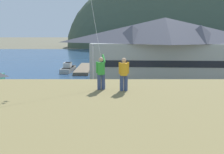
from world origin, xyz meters
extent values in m
plane|color=#66604C|center=(0.00, 0.00, 0.00)|extent=(600.00, 600.00, 0.00)
cube|color=gray|center=(0.00, 5.00, 0.05)|extent=(40.00, 20.00, 0.10)
cube|color=navy|center=(0.00, 60.00, 0.01)|extent=(360.00, 84.00, 0.03)
ellipsoid|color=#42513D|center=(46.27, 119.66, 0.00)|extent=(139.51, 60.59, 89.05)
ellipsoid|color=#2D3D33|center=(58.51, 119.17, 0.00)|extent=(114.30, 55.51, 65.85)
cube|color=#999E99|center=(10.85, 22.61, 3.56)|extent=(26.14, 11.06, 7.13)
cube|color=black|center=(10.59, 17.72, 3.92)|extent=(21.79, 1.24, 1.10)
pyramid|color=#4C4C56|center=(10.85, 22.61, 9.31)|extent=(27.73, 12.11, 4.37)
pyramid|color=#4C4C56|center=(4.99, 21.22, 8.68)|extent=(5.62, 5.62, 3.06)
pyramid|color=#4C4C56|center=(16.52, 20.60, 8.68)|extent=(5.62, 5.62, 3.06)
cube|color=#70604C|center=(-5.06, 36.24, 0.35)|extent=(3.20, 15.55, 0.70)
cube|color=#A8A399|center=(-8.47, 33.74, 0.45)|extent=(2.72, 6.87, 0.90)
cube|color=#B7B2A8|center=(-8.47, 33.74, 0.98)|extent=(2.64, 6.67, 0.16)
cube|color=silver|center=(-8.51, 33.24, 1.61)|extent=(1.67, 2.14, 1.10)
cube|color=silver|center=(-1.57, 36.65, 0.45)|extent=(2.95, 7.36, 0.90)
cube|color=white|center=(-1.57, 36.65, 0.98)|extent=(2.86, 7.14, 0.16)
cube|color=silver|center=(-1.52, 36.11, 1.61)|extent=(1.80, 2.29, 1.10)
cube|color=#A8A399|center=(-8.31, 33.82, 0.45)|extent=(2.43, 6.01, 0.90)
cube|color=#B7B2A8|center=(-8.31, 33.82, 0.98)|extent=(2.36, 5.83, 0.16)
cube|color=silver|center=(-8.36, 33.38, 1.61)|extent=(1.48, 1.87, 1.10)
cube|color=#236633|center=(9.68, 6.78, 0.82)|extent=(4.28, 2.01, 0.80)
cube|color=#1E562B|center=(9.83, 6.77, 1.57)|extent=(2.18, 1.70, 0.70)
cube|color=black|center=(9.83, 6.77, 1.54)|extent=(2.22, 1.74, 0.32)
cylinder|color=black|center=(8.36, 7.76, 0.42)|extent=(0.65, 0.25, 0.64)
cylinder|color=black|center=(8.27, 5.93, 0.42)|extent=(0.65, 0.25, 0.64)
cylinder|color=black|center=(11.09, 7.63, 0.42)|extent=(0.65, 0.25, 0.64)
cylinder|color=black|center=(11.00, 5.79, 0.42)|extent=(0.65, 0.25, 0.64)
cube|color=#B28923|center=(-4.16, 5.60, 0.82)|extent=(4.31, 2.08, 0.80)
cube|color=olive|center=(-4.01, 5.59, 1.57)|extent=(2.21, 1.74, 0.70)
cube|color=black|center=(-4.01, 5.59, 1.54)|extent=(2.25, 1.78, 0.32)
cylinder|color=black|center=(-5.46, 6.61, 0.42)|extent=(0.65, 0.26, 0.64)
cylinder|color=black|center=(-5.58, 4.78, 0.42)|extent=(0.65, 0.26, 0.64)
cylinder|color=black|center=(-2.73, 6.42, 0.42)|extent=(0.65, 0.26, 0.64)
cylinder|color=black|center=(-2.86, 4.59, 0.42)|extent=(0.65, 0.26, 0.64)
cube|color=#B28923|center=(3.76, 6.39, 0.82)|extent=(4.33, 2.14, 0.80)
cube|color=olive|center=(3.61, 6.38, 1.57)|extent=(2.22, 1.77, 0.70)
cube|color=black|center=(3.61, 6.38, 1.54)|extent=(2.27, 1.80, 0.32)
cylinder|color=black|center=(5.19, 5.59, 0.42)|extent=(0.66, 0.27, 0.64)
cylinder|color=black|center=(5.04, 7.42, 0.42)|extent=(0.66, 0.27, 0.64)
cylinder|color=black|center=(2.47, 5.36, 0.42)|extent=(0.66, 0.27, 0.64)
cylinder|color=black|center=(2.32, 7.19, 0.42)|extent=(0.66, 0.27, 0.64)
cube|color=navy|center=(-4.31, -0.02, 0.82)|extent=(4.23, 1.87, 0.80)
cube|color=navy|center=(-4.46, -0.02, 1.57)|extent=(2.13, 1.64, 0.70)
cube|color=black|center=(-4.46, -0.02, 1.54)|extent=(2.17, 1.67, 0.32)
cylinder|color=black|center=(-2.96, -0.96, 0.42)|extent=(0.64, 0.23, 0.64)
cylinder|color=black|center=(-2.93, 0.87, 0.42)|extent=(0.64, 0.23, 0.64)
cylinder|color=black|center=(-5.69, -0.92, 0.42)|extent=(0.64, 0.23, 0.64)
cylinder|color=black|center=(-5.66, 0.92, 0.42)|extent=(0.64, 0.23, 0.64)
cube|color=#B28923|center=(0.28, 0.71, 0.82)|extent=(4.32, 2.10, 0.80)
cube|color=olive|center=(0.43, 0.70, 1.57)|extent=(2.21, 1.75, 0.70)
cube|color=black|center=(0.43, 0.70, 1.54)|extent=(2.25, 1.78, 0.32)
cylinder|color=black|center=(-1.02, 1.73, 0.42)|extent=(0.65, 0.27, 0.64)
cylinder|color=black|center=(-1.15, -0.11, 0.42)|extent=(0.65, 0.27, 0.64)
cylinder|color=black|center=(1.70, 1.53, 0.42)|extent=(0.65, 0.27, 0.64)
cylinder|color=black|center=(1.57, -0.30, 0.42)|extent=(0.65, 0.27, 0.64)
cube|color=silver|center=(6.28, -0.50, 0.82)|extent=(4.28, 2.00, 0.80)
cube|color=beige|center=(6.43, -0.50, 1.57)|extent=(2.18, 1.70, 0.70)
cube|color=black|center=(6.43, -0.50, 1.54)|extent=(2.22, 1.74, 0.32)
cylinder|color=black|center=(4.87, 0.35, 0.42)|extent=(0.65, 0.25, 0.64)
cylinder|color=black|center=(4.96, -1.49, 0.42)|extent=(0.65, 0.25, 0.64)
cylinder|color=black|center=(7.60, 0.48, 0.42)|extent=(0.65, 0.25, 0.64)
cylinder|color=black|center=(7.69, -1.35, 0.42)|extent=(0.65, 0.25, 0.64)
cylinder|color=black|center=(14.44, 6.46, 0.42)|extent=(0.66, 0.27, 0.64)
cube|color=navy|center=(-9.03, 1.18, 0.82)|extent=(4.23, 1.87, 0.80)
cube|color=navy|center=(-9.18, 1.19, 1.57)|extent=(2.13, 1.63, 0.70)
cube|color=black|center=(-9.18, 1.19, 1.54)|extent=(2.17, 1.67, 0.32)
cylinder|color=black|center=(-7.68, 0.24, 0.42)|extent=(0.64, 0.23, 0.64)
cylinder|color=black|center=(-7.65, 2.08, 0.42)|extent=(0.64, 0.23, 0.64)
cylinder|color=black|center=(12.18, 2.32, 0.42)|extent=(0.65, 0.24, 0.64)
cylinder|color=black|center=(12.24, 0.49, 0.42)|extent=(0.65, 0.24, 0.64)
cylinder|color=#ADADB2|center=(-1.04, 10.50, 3.81)|extent=(0.16, 0.16, 7.41)
cube|color=#4C4C51|center=(-1.04, 10.85, 7.41)|extent=(0.24, 0.70, 0.20)
cylinder|color=#384770|center=(0.80, -9.61, 6.63)|extent=(0.20, 0.20, 0.82)
cylinder|color=#384770|center=(1.01, -9.56, 6.63)|extent=(0.20, 0.20, 0.82)
cylinder|color=green|center=(0.90, -9.58, 7.36)|extent=(0.40, 0.40, 0.64)
sphere|color=tan|center=(0.90, -9.58, 7.84)|extent=(0.24, 0.24, 0.24)
cylinder|color=green|center=(1.04, -9.37, 7.86)|extent=(0.23, 0.57, 0.43)
cylinder|color=green|center=(0.69, -9.63, 7.43)|extent=(0.11, 0.11, 0.60)
cylinder|color=#384770|center=(1.99, -9.88, 6.63)|extent=(0.20, 0.20, 0.82)
cylinder|color=#384770|center=(2.21, -9.85, 6.63)|extent=(0.20, 0.20, 0.82)
cylinder|color=gold|center=(2.10, -9.87, 7.36)|extent=(0.40, 0.40, 0.64)
sphere|color=tan|center=(2.10, -9.87, 7.84)|extent=(0.24, 0.24, 0.24)
cylinder|color=gold|center=(1.88, -9.89, 7.43)|extent=(0.11, 0.11, 0.60)
cylinder|color=gold|center=(2.32, -9.84, 7.43)|extent=(0.11, 0.11, 0.60)
camera|label=1|loc=(1.48, -22.85, 9.38)|focal=40.57mm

